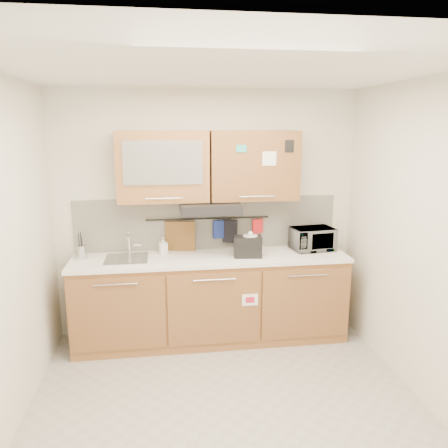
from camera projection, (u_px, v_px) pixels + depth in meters
name	position (u px, v px, depth m)	size (l,w,h in m)	color
floor	(228.00, 407.00, 3.52)	(3.20, 3.20, 0.00)	#9E9993
ceiling	(228.00, 69.00, 2.96)	(3.20, 3.20, 0.00)	white
wall_back	(208.00, 214.00, 4.69)	(3.20, 3.20, 0.00)	silver
wall_left	(0.00, 262.00, 3.03)	(3.00, 3.00, 0.00)	silver
wall_right	(428.00, 245.00, 3.46)	(3.00, 3.00, 0.00)	silver
base_cabinet	(211.00, 303.00, 4.59)	(2.80, 0.64, 0.88)	#A36339
countertop	(211.00, 258.00, 4.48)	(2.82, 0.62, 0.04)	white
backsplash	(208.00, 223.00, 4.70)	(2.80, 0.02, 0.56)	silver
upper_cabinets	(208.00, 166.00, 4.40)	(1.82, 0.37, 0.70)	#A36339
range_hood	(210.00, 207.00, 4.42)	(0.60, 0.46, 0.10)	black
sink	(127.00, 259.00, 4.38)	(0.42, 0.40, 0.26)	silver
utensil_rail	(208.00, 219.00, 4.65)	(0.02, 0.02, 1.30)	black
utensil_crock	(81.00, 251.00, 4.39)	(0.12, 0.12, 0.27)	#B8B8BD
kettle	(250.00, 246.00, 4.45)	(0.20, 0.20, 0.26)	silver
toaster	(248.00, 246.00, 4.43)	(0.30, 0.20, 0.21)	black
microwave	(312.00, 239.00, 4.68)	(0.44, 0.29, 0.24)	#999999
soap_bottle	(163.00, 245.00, 4.55)	(0.08, 0.08, 0.18)	#999999
cutting_board	(180.00, 240.00, 4.64)	(0.32, 0.02, 0.39)	brown
oven_mitt	(218.00, 229.00, 4.68)	(0.12, 0.03, 0.20)	navy
dark_pouch	(230.00, 231.00, 4.70)	(0.16, 0.04, 0.25)	black
pot_holder	(258.00, 226.00, 4.73)	(0.12, 0.02, 0.15)	red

